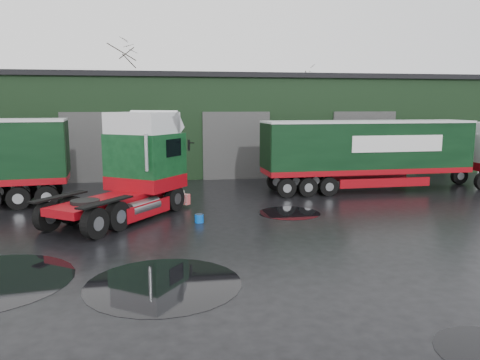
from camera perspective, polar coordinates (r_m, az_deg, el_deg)
name	(u,v)px	position (r m, az deg, el deg)	size (l,w,h in m)	color
ground	(239,250)	(14.35, -0.07, -8.57)	(100.00, 100.00, 0.00)	black
warehouse	(224,123)	(33.79, -1.97, 7.00)	(32.40, 12.40, 6.30)	black
hero_tractor	(115,167)	(18.26, -15.00, 1.58)	(2.83, 6.66, 4.14)	#0E3B1B
lorry_right	(367,156)	(24.81, 15.17, 2.88)	(2.40, 13.84, 3.64)	silver
wash_bucket	(199,218)	(17.68, -5.00, -4.69)	(0.33, 0.33, 0.31)	blue
tree_back_a	(121,101)	(43.69, -14.25, 9.28)	(4.40, 4.40, 9.50)	black
tree_back_b	(295,112)	(45.17, 6.67, 8.20)	(4.40, 4.40, 7.50)	black
puddle_0	(164,284)	(11.92, -9.30, -12.41)	(3.87, 3.87, 0.01)	black
puddle_1	(289,213)	(19.28, 6.01, -4.02)	(2.54, 2.54, 0.01)	black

